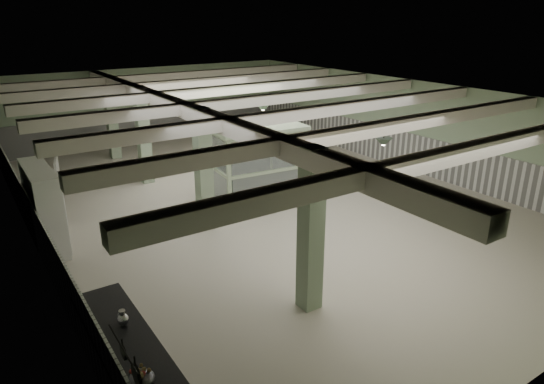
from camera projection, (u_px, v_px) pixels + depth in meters
floor at (259, 200)px, 16.62m from camera, size 20.00×20.00×0.00m
ceiling at (258, 95)px, 15.37m from camera, size 14.00×20.00×0.02m
wall_back at (150, 105)px, 23.80m from camera, size 14.00×0.02×3.60m
wall_left at (27, 190)px, 12.36m from camera, size 0.02×20.00×3.60m
wall_right at (405, 124)px, 19.64m from camera, size 0.02×20.00×3.60m
wainscot_left at (35, 227)px, 12.74m from camera, size 0.05×19.90×1.50m
wainscot_right at (402, 149)px, 19.99m from camera, size 0.05×19.90×1.50m
wainscot_back at (152, 126)px, 24.15m from camera, size 13.90×0.05×1.50m
girder at (186, 110)px, 14.15m from camera, size 0.45×19.90×0.40m
beam_a at (460, 154)px, 9.58m from camera, size 13.90×0.35×0.32m
beam_b at (370, 130)px, 11.53m from camera, size 13.90×0.35×0.32m
beam_c at (306, 113)px, 13.48m from camera, size 13.90×0.35×0.32m
beam_d at (258, 100)px, 15.44m from camera, size 13.90×0.35×0.32m
beam_e at (221, 91)px, 17.39m from camera, size 13.90×0.35×0.32m
beam_f at (192, 83)px, 19.34m from camera, size 13.90×0.35×0.32m
beam_g at (168, 76)px, 21.29m from camera, size 13.90×0.35×0.32m
column_a at (311, 231)px, 10.01m from camera, size 0.42×0.42×3.60m
column_b at (204, 170)px, 13.92m from camera, size 0.42×0.42×3.60m
column_c at (143, 136)px, 17.82m from camera, size 0.42×0.42×3.60m
column_d at (111, 117)px, 20.94m from camera, size 0.42×0.42×3.60m
hook_rail at (122, 348)px, 6.44m from camera, size 0.02×1.20×0.02m
pendant_front at (383, 142)px, 11.92m from camera, size 0.44×0.44×0.22m
pendant_mid at (263, 108)px, 16.21m from camera, size 0.44×0.44×0.22m
pendant_back at (198, 90)px, 20.12m from camera, size 0.44×0.44×0.22m
pitcher_near at (123, 318)px, 8.43m from camera, size 0.24×0.27×0.30m
veg_colander at (141, 376)px, 7.17m from camera, size 0.41×0.41×0.18m
skillet_near at (136, 375)px, 6.27m from camera, size 0.04×0.31×0.31m
skillet_far at (123, 352)px, 6.69m from camera, size 0.03×0.23×0.23m
walkin_cooler at (44, 206)px, 13.04m from camera, size 0.91×2.49×2.29m
guard_booth at (252, 146)px, 16.79m from camera, size 3.32×2.89×2.49m
filing_cabinet at (293, 166)px, 17.98m from camera, size 0.58×0.74×1.43m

